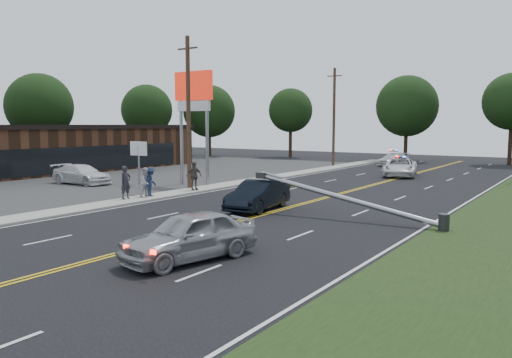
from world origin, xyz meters
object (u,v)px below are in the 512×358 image
Objects in this scene: pylon_sign at (194,100)px; emergency_a at (400,167)px; utility_pole_mid at (188,113)px; bystander_a at (126,182)px; bystander_b at (146,182)px; parked_car at (82,174)px; utility_pole_far at (334,117)px; bystander_d at (194,176)px; fallen_streetlight at (354,200)px; bystander_c at (151,182)px; small_sign at (139,152)px; emergency_b at (393,159)px; crashed_sedan at (258,195)px; waiting_sedan at (189,236)px.

emergency_a is at bearing 55.06° from pylon_sign.
utility_pole_mid is 7.08m from bystander_a.
utility_pole_mid reaches higher than bystander_b.
parked_car is 0.89× the size of emergency_a.
utility_pole_far reaches higher than parked_car.
fallen_streetlight is at bearing -82.59° from bystander_d.
utility_pole_far reaches higher than bystander_c.
pylon_sign is 1.64× the size of parked_car.
emergency_a is at bearing -42.05° from bystander_c.
small_sign is at bearing 42.59° from bystander_a.
parked_car is at bearing -104.95° from emergency_b.
parked_car is at bearing 166.31° from crashed_sedan.
small_sign reaches higher than fallen_streetlight.
crashed_sedan is 2.44× the size of bystander_a.
emergency_b is (5.96, 24.82, -5.34)m from pylon_sign.
crashed_sedan is 0.99× the size of waiting_sedan.
bystander_c is (-3.90, -31.04, 0.32)m from emergency_b.
utility_pole_mid is at bearing 77.09° from bystander_d.
pylon_sign reaches higher than waiting_sedan.
utility_pole_far is 26.83m from bystander_b.
fallen_streetlight is 0.94× the size of utility_pole_far.
bystander_c is at bearing -71.71° from pylon_sign.
emergency_a is at bearing 61.87° from utility_pole_mid.
bystander_b is at bearing -11.42° from bystander_a.
utility_pole_mid is at bearing -90.00° from utility_pole_far.
utility_pole_mid is 2.05× the size of parked_car.
emergency_a is at bearing -20.00° from bystander_a.
small_sign is 21.10m from waiting_sedan.
utility_pole_far is (1.30, 20.00, -0.91)m from pylon_sign.
fallen_streetlight reaches higher than bystander_b.
bystander_d is (1.06, -22.74, -4.05)m from utility_pole_far.
pylon_sign is at bearing 144.21° from waiting_sedan.
utility_pole_far is 5.44× the size of bystander_d.
bystander_d is at bearing -49.34° from pylon_sign.
emergency_b is (4.66, 26.82, -4.43)m from utility_pole_mid.
bystander_a is 1.10× the size of bystander_b.
fallen_streetlight is 9.24m from waiting_sedan.
fallen_streetlight is 12.70m from bystander_b.
utility_pole_mid is at bearing 0.00° from small_sign.
small_sign reaches higher than waiting_sedan.
bystander_c is at bearing -37.25° from small_sign.
bystander_b is at bearing 155.49° from waiting_sedan.
waiting_sedan is 2.70× the size of bystander_b.
parked_car is (-3.76, -2.07, -1.63)m from small_sign.
waiting_sedan is 2.45× the size of bystander_a.
pylon_sign is 0.80× the size of utility_pole_mid.
utility_pole_far is at bearing 133.32° from emergency_a.
emergency_b is 31.29m from bystander_c.
utility_pole_mid reaches higher than emergency_a.
utility_pole_far reaches higher than fallen_streetlight.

